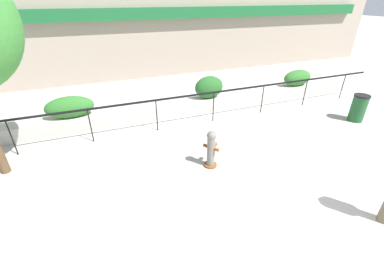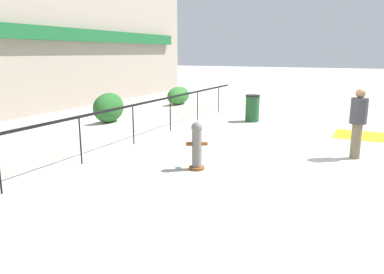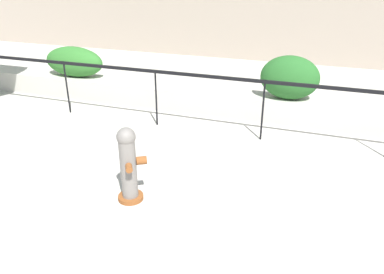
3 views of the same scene
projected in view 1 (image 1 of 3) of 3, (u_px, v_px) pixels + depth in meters
name	position (u px, v px, depth m)	size (l,w,h in m)	color
ground_plane	(308.00, 208.00, 5.73)	(120.00, 120.00, 0.00)	#B2ADA3
planter_wall_low	(201.00, 104.00, 10.50)	(18.00, 0.70, 0.50)	#B7B2A8
fence_railing_segment	(214.00, 95.00, 9.23)	(15.00, 0.05, 1.15)	black
hedge_bush_0	(70.00, 107.00, 8.63)	(1.57, 0.64, 0.74)	#2D6B28
hedge_bush_1	(209.00, 87.00, 10.26)	(1.18, 0.70, 0.89)	#235B23
hedge_bush_2	(297.00, 78.00, 11.74)	(1.42, 0.67, 0.72)	#2D6B28
fire_hydrant	(211.00, 149.00, 6.89)	(0.49, 0.49, 1.08)	brown
trash_bin	(358.00, 108.00, 9.50)	(0.55, 0.55, 1.01)	#1E5128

